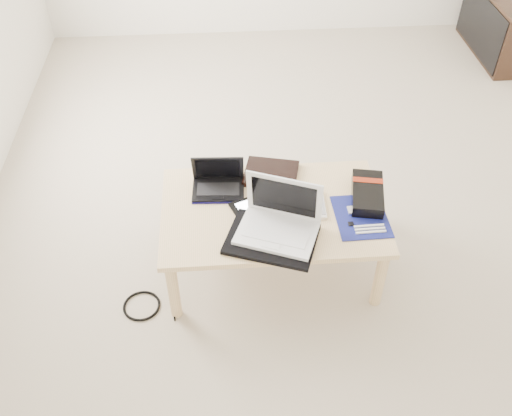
{
  "coord_description": "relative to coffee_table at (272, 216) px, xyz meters",
  "views": [
    {
      "loc": [
        -0.57,
        -2.81,
        2.32
      ],
      "look_at": [
        -0.42,
        -0.77,
        0.41
      ],
      "focal_mm": 40.0,
      "sensor_mm": 36.0,
      "label": 1
    }
  ],
  "objects": [
    {
      "name": "floor_cable_trail",
      "position": [
        -0.54,
        -0.16,
        -0.35
      ],
      "size": [
        0.06,
        0.38,
        0.01
      ],
      "primitive_type": "cylinder",
      "rotation": [
        1.57,
        0.0,
        0.15
      ],
      "color": "black",
      "rests_on": "ground"
    },
    {
      "name": "remote",
      "position": [
        0.24,
        0.01,
        0.06
      ],
      "size": [
        0.06,
        0.2,
        0.02
      ],
      "color": "silver",
      "rests_on": "coffee_table"
    },
    {
      "name": "floor_cable_coil",
      "position": [
        -0.68,
        -0.25,
        -0.34
      ],
      "size": [
        0.23,
        0.23,
        0.01
      ],
      "primitive_type": "torus",
      "rotation": [
        0.0,
        0.0,
        -0.29
      ],
      "color": "black",
      "rests_on": "ground"
    },
    {
      "name": "neoprene_sleeve",
      "position": [
        -0.02,
        -0.21,
        0.06
      ],
      "size": [
        0.49,
        0.42,
        0.02
      ],
      "primitive_type": "cube",
      "rotation": [
        0.0,
        0.0,
        -0.35
      ],
      "color": "black",
      "rests_on": "coffee_table"
    },
    {
      "name": "white_laptop",
      "position": [
        0.01,
        -0.16,
        0.12
      ],
      "size": [
        0.43,
        0.37,
        0.26
      ],
      "color": "white",
      "rests_on": "neoprene_sleeve"
    },
    {
      "name": "gpu_box",
      "position": [
        0.48,
        0.04,
        0.08
      ],
      "size": [
        0.21,
        0.33,
        0.07
      ],
      "color": "black",
      "rests_on": "coffee_table"
    },
    {
      "name": "cable_coil",
      "position": [
        -0.06,
        0.02,
        0.05
      ],
      "size": [
        0.11,
        0.11,
        0.01
      ],
      "primitive_type": "torus",
      "rotation": [
        0.0,
        0.0,
        -0.15
      ],
      "color": "black",
      "rests_on": "coffee_table"
    },
    {
      "name": "ground",
      "position": [
        0.34,
        0.77,
        -0.35
      ],
      "size": [
        4.0,
        4.0,
        0.0
      ],
      "primitive_type": "plane",
      "color": "#C2B49D",
      "rests_on": "ground"
    },
    {
      "name": "media_cabinet",
      "position": [
        2.11,
        2.22,
        -0.1
      ],
      "size": [
        0.41,
        0.9,
        0.5
      ],
      "color": "#322014",
      "rests_on": "ground"
    },
    {
      "name": "book",
      "position": [
        0.02,
        0.26,
        0.06
      ],
      "size": [
        0.32,
        0.29,
        0.03
      ],
      "color": "black",
      "rests_on": "coffee_table"
    },
    {
      "name": "tablet",
      "position": [
        -0.06,
        0.0,
        0.06
      ],
      "size": [
        0.31,
        0.27,
        0.01
      ],
      "color": "black",
      "rests_on": "coffee_table"
    },
    {
      "name": "motherboard",
      "position": [
        0.43,
        -0.09,
        0.05
      ],
      "size": [
        0.26,
        0.32,
        0.01
      ],
      "color": "#0D0F54",
      "rests_on": "coffee_table"
    },
    {
      "name": "netbook",
      "position": [
        -0.26,
        0.17,
        0.09
      ],
      "size": [
        0.27,
        0.2,
        0.19
      ],
      "color": "black",
      "rests_on": "coffee_table"
    },
    {
      "name": "coffee_table",
      "position": [
        0.0,
        0.0,
        0.0
      ],
      "size": [
        1.1,
        0.7,
        0.4
      ],
      "color": "#E6BC8A",
      "rests_on": "ground"
    }
  ]
}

